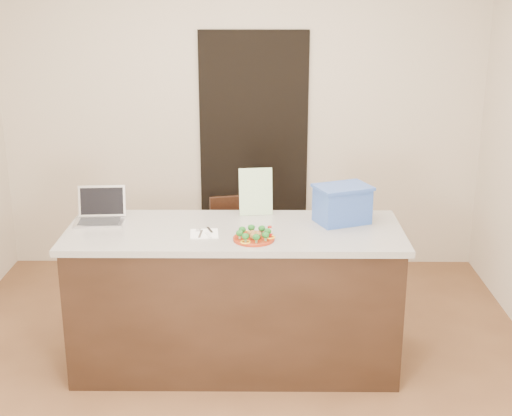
{
  "coord_description": "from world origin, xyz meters",
  "views": [
    {
      "loc": [
        0.16,
        -3.86,
        2.37
      ],
      "look_at": [
        0.13,
        0.2,
        1.07
      ],
      "focal_mm": 50.0,
      "sensor_mm": 36.0,
      "label": 1
    }
  ],
  "objects_px": {
    "plate": "(254,238)",
    "napkin": "(204,234)",
    "yogurt_bottle": "(270,233)",
    "blue_box": "(342,204)",
    "island": "(235,297)",
    "chair": "(234,246)",
    "laptop": "(101,212)"
  },
  "relations": [
    {
      "from": "laptop",
      "to": "blue_box",
      "type": "distance_m",
      "value": 1.52
    },
    {
      "from": "napkin",
      "to": "laptop",
      "type": "xyz_separation_m",
      "value": [
        -0.67,
        0.25,
        0.05
      ]
    },
    {
      "from": "laptop",
      "to": "plate",
      "type": "bearing_deg",
      "value": -23.83
    },
    {
      "from": "yogurt_bottle",
      "to": "laptop",
      "type": "bearing_deg",
      "value": 163.39
    },
    {
      "from": "island",
      "to": "blue_box",
      "type": "height_order",
      "value": "blue_box"
    },
    {
      "from": "island",
      "to": "yogurt_bottle",
      "type": "xyz_separation_m",
      "value": [
        0.21,
        -0.16,
        0.49
      ]
    },
    {
      "from": "yogurt_bottle",
      "to": "chair",
      "type": "distance_m",
      "value": 1.16
    },
    {
      "from": "island",
      "to": "blue_box",
      "type": "relative_size",
      "value": 5.18
    },
    {
      "from": "plate",
      "to": "blue_box",
      "type": "bearing_deg",
      "value": 30.91
    },
    {
      "from": "island",
      "to": "napkin",
      "type": "height_order",
      "value": "napkin"
    },
    {
      "from": "yogurt_bottle",
      "to": "island",
      "type": "bearing_deg",
      "value": 143.64
    },
    {
      "from": "plate",
      "to": "yogurt_bottle",
      "type": "distance_m",
      "value": 0.1
    },
    {
      "from": "yogurt_bottle",
      "to": "laptop",
      "type": "xyz_separation_m",
      "value": [
        -1.07,
        0.32,
        0.03
      ]
    },
    {
      "from": "island",
      "to": "blue_box",
      "type": "bearing_deg",
      "value": 11.67
    },
    {
      "from": "chair",
      "to": "yogurt_bottle",
      "type": "bearing_deg",
      "value": -89.14
    },
    {
      "from": "island",
      "to": "plate",
      "type": "bearing_deg",
      "value": -57.78
    },
    {
      "from": "yogurt_bottle",
      "to": "blue_box",
      "type": "relative_size",
      "value": 0.19
    },
    {
      "from": "yogurt_bottle",
      "to": "chair",
      "type": "bearing_deg",
      "value": 103.64
    },
    {
      "from": "island",
      "to": "laptop",
      "type": "relative_size",
      "value": 6.62
    },
    {
      "from": "plate",
      "to": "napkin",
      "type": "distance_m",
      "value": 0.31
    },
    {
      "from": "blue_box",
      "to": "chair",
      "type": "height_order",
      "value": "blue_box"
    },
    {
      "from": "yogurt_bottle",
      "to": "laptop",
      "type": "relative_size",
      "value": 0.24
    },
    {
      "from": "chair",
      "to": "blue_box",
      "type": "bearing_deg",
      "value": -58.86
    },
    {
      "from": "laptop",
      "to": "blue_box",
      "type": "relative_size",
      "value": 0.78
    },
    {
      "from": "napkin",
      "to": "yogurt_bottle",
      "type": "xyz_separation_m",
      "value": [
        0.39,
        -0.06,
        0.03
      ]
    },
    {
      "from": "plate",
      "to": "napkin",
      "type": "height_order",
      "value": "plate"
    },
    {
      "from": "napkin",
      "to": "yogurt_bottle",
      "type": "bearing_deg",
      "value": -9.26
    },
    {
      "from": "island",
      "to": "chair",
      "type": "height_order",
      "value": "island"
    },
    {
      "from": "napkin",
      "to": "plate",
      "type": "bearing_deg",
      "value": -18.08
    },
    {
      "from": "laptop",
      "to": "chair",
      "type": "relative_size",
      "value": 0.37
    },
    {
      "from": "plate",
      "to": "laptop",
      "type": "xyz_separation_m",
      "value": [
        -0.97,
        0.35,
        0.05
      ]
    },
    {
      "from": "island",
      "to": "chair",
      "type": "distance_m",
      "value": 0.87
    }
  ]
}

